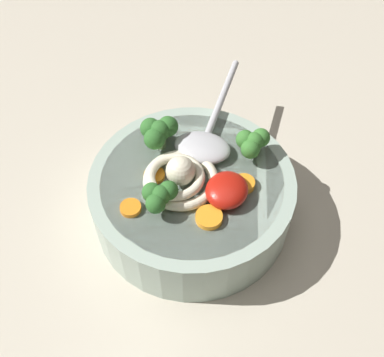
{
  "coord_description": "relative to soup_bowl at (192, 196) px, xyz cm",
  "views": [
    {
      "loc": [
        22.85,
        16.73,
        46.64
      ],
      "look_at": [
        -2.98,
        3.54,
        10.39
      ],
      "focal_mm": 42.61,
      "sensor_mm": 36.0,
      "label": 1
    }
  ],
  "objects": [
    {
      "name": "table_slab",
      "position": [
        2.98,
        -3.54,
        -5.3
      ],
      "size": [
        116.82,
        116.82,
        4.21
      ],
      "primitive_type": "cube",
      "color": "#BCB29E",
      "rests_on": "ground"
    },
    {
      "name": "soup_bowl",
      "position": [
        0.0,
        0.0,
        0.0
      ],
      "size": [
        21.36,
        21.36,
        6.18
      ],
      "color": "#9EB2A3",
      "rests_on": "table_slab"
    },
    {
      "name": "noodle_pile",
      "position": [
        1.12,
        -0.84,
        4.04
      ],
      "size": [
        8.39,
        8.23,
        3.37
      ],
      "color": "beige",
      "rests_on": "soup_bowl"
    },
    {
      "name": "soup_spoon",
      "position": [
        -5.05,
        -0.89,
        3.79
      ],
      "size": [
        17.53,
        6.68,
        1.6
      ],
      "rotation": [
        0.0,
        0.0,
        3.32
      ],
      "color": "#B7B7BC",
      "rests_on": "soup_bowl"
    },
    {
      "name": "chili_sauce_dollop",
      "position": [
        0.47,
        4.04,
        4.02
      ],
      "size": [
        4.58,
        4.13,
        2.06
      ],
      "primitive_type": "ellipsoid",
      "color": "#B2190F",
      "rests_on": "soup_bowl"
    },
    {
      "name": "broccoli_floret_far",
      "position": [
        -2.47,
        -5.23,
        5.15
      ],
      "size": [
        4.37,
        3.76,
        3.45
      ],
      "color": "#7A9E60",
      "rests_on": "soup_bowl"
    },
    {
      "name": "broccoli_floret_front",
      "position": [
        -5.75,
        4.1,
        4.91
      ],
      "size": [
        3.88,
        3.34,
        3.07
      ],
      "color": "#7A9E60",
      "rests_on": "soup_bowl"
    },
    {
      "name": "broccoli_floret_beside_noodles",
      "position": [
        4.57,
        -1.13,
        4.85
      ],
      "size": [
        3.76,
        3.23,
        2.97
      ],
      "color": "#7A9E60",
      "rests_on": "soup_bowl"
    },
    {
      "name": "carrot_slice_near_spoon",
      "position": [
        -1.49,
        5.08,
        3.36
      ],
      "size": [
        2.17,
        2.17,
        0.75
      ],
      "primitive_type": "cylinder",
      "color": "orange",
      "rests_on": "soup_bowl"
    },
    {
      "name": "carrot_slice_rear",
      "position": [
        6.11,
        -3.23,
        3.24
      ],
      "size": [
        2.07,
        2.07,
        0.51
      ],
      "primitive_type": "cylinder",
      "color": "orange",
      "rests_on": "soup_bowl"
    },
    {
      "name": "carrot_slice_left",
      "position": [
        1.52,
        -3.73,
        3.21
      ],
      "size": [
        2.15,
        2.15,
        0.45
      ],
      "primitive_type": "cylinder",
      "color": "orange",
      "rests_on": "soup_bowl"
    },
    {
      "name": "carrot_slice_beside_chili",
      "position": [
        3.7,
        3.7,
        3.31
      ],
      "size": [
        2.59,
        2.59,
        0.64
      ],
      "primitive_type": "cylinder",
      "color": "orange",
      "rests_on": "soup_bowl"
    }
  ]
}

